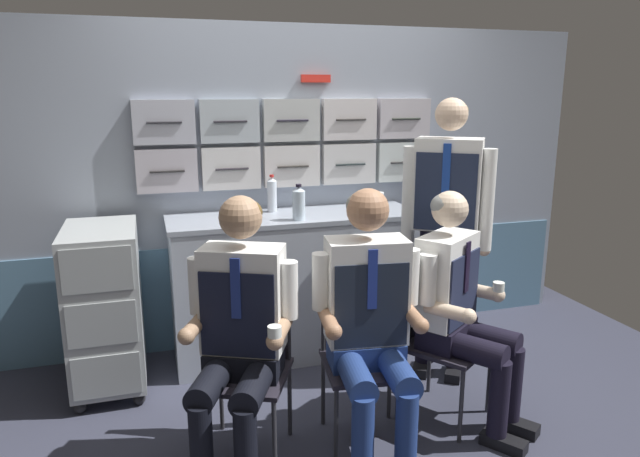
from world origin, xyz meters
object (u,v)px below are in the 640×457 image
object	(u,v)px
crew_member_standing	(446,215)
paper_cup_tan	(255,210)
folding_chair_left	(249,349)
crew_member_left	(239,324)
crew_member_by_counter	(460,301)
crew_member_right	(370,313)
folding_chair_by_counter	(430,325)
service_trolley	(105,304)
folding_chair_right	(361,340)
water_bottle_short	(272,194)

from	to	relation	value
crew_member_standing	paper_cup_tan	size ratio (longest dim) A/B	24.62
folding_chair_left	crew_member_left	distance (m)	0.25
crew_member_by_counter	paper_cup_tan	xyz separation A→B (m)	(-0.85, 1.09, 0.31)
crew_member_left	crew_member_standing	world-z (taller)	crew_member_standing
folding_chair_left	paper_cup_tan	bearing A→B (deg)	76.93
crew_member_left	crew_member_right	world-z (taller)	crew_member_right
crew_member_right	folding_chair_by_counter	xyz separation A→B (m)	(0.45, 0.23, -0.21)
service_trolley	folding_chair_by_counter	world-z (taller)	service_trolley
folding_chair_by_counter	crew_member_by_counter	world-z (taller)	crew_member_by_counter
folding_chair_right	water_bottle_short	bearing A→B (deg)	99.83
water_bottle_short	service_trolley	bearing A→B (deg)	-165.59
crew_member_by_counter	water_bottle_short	size ratio (longest dim) A/B	5.06
folding_chair_by_counter	water_bottle_short	world-z (taller)	water_bottle_short
paper_cup_tan	service_trolley	bearing A→B (deg)	-169.41
paper_cup_tan	folding_chair_left	bearing A→B (deg)	-103.07
crew_member_standing	water_bottle_short	bearing A→B (deg)	142.77
folding_chair_left	crew_member_by_counter	world-z (taller)	crew_member_by_counter
crew_member_standing	water_bottle_short	size ratio (longest dim) A/B	6.90
crew_member_left	water_bottle_short	size ratio (longest dim) A/B	5.20
water_bottle_short	crew_member_right	bearing A→B (deg)	-82.21
crew_member_by_counter	folding_chair_by_counter	bearing A→B (deg)	125.34
crew_member_left	folding_chair_by_counter	distance (m)	1.08
crew_member_by_counter	crew_member_standing	world-z (taller)	crew_member_standing
folding_chair_by_counter	crew_member_standing	bearing A→B (deg)	53.84
crew_member_right	water_bottle_short	bearing A→B (deg)	97.79
service_trolley	folding_chair_right	distance (m)	1.53
folding_chair_left	folding_chair_by_counter	distance (m)	0.98
folding_chair_right	paper_cup_tan	xyz separation A→B (m)	(-0.33, 1.04, 0.48)
water_bottle_short	paper_cup_tan	size ratio (longest dim) A/B	3.57
crew_member_left	folding_chair_right	xyz separation A→B (m)	(0.62, 0.08, -0.20)
crew_member_standing	crew_member_right	bearing A→B (deg)	-139.89
folding_chair_left	folding_chair_by_counter	world-z (taller)	same
service_trolley	paper_cup_tan	xyz separation A→B (m)	(0.93, 0.17, 0.47)
crew_member_left	crew_member_by_counter	bearing A→B (deg)	1.32
service_trolley	crew_member_right	world-z (taller)	crew_member_right
folding_chair_by_counter	water_bottle_short	xyz separation A→B (m)	(-0.62, 1.06, 0.56)
service_trolley	crew_member_left	bearing A→B (deg)	-56.27
folding_chair_left	crew_member_standing	distance (m)	1.41
service_trolley	crew_member_by_counter	size ratio (longest dim) A/B	0.79
folding_chair_right	paper_cup_tan	world-z (taller)	paper_cup_tan
service_trolley	crew_member_by_counter	bearing A→B (deg)	-27.45
service_trolley	crew_member_left	xyz separation A→B (m)	(0.63, -0.95, 0.18)
crew_member_standing	paper_cup_tan	world-z (taller)	crew_member_standing
crew_member_by_counter	water_bottle_short	world-z (taller)	crew_member_by_counter
folding_chair_right	crew_member_standing	distance (m)	0.98
folding_chair_by_counter	paper_cup_tan	bearing A→B (deg)	128.10
folding_chair_by_counter	service_trolley	bearing A→B (deg)	154.81
service_trolley	crew_member_standing	distance (m)	2.06
folding_chair_right	crew_member_by_counter	size ratio (longest dim) A/B	0.67
service_trolley	folding_chair_by_counter	xyz separation A→B (m)	(1.68, -0.79, -0.02)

